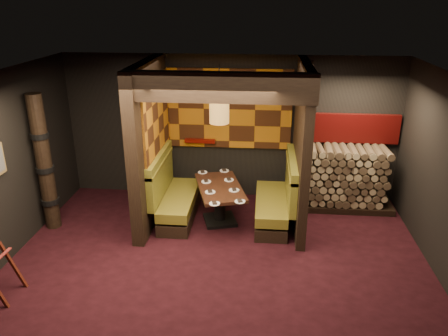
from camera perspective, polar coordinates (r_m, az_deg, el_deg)
floor at (r=6.75m, az=-1.04°, el=-13.31°), size 6.50×5.50×0.02m
ceiling at (r=5.63m, az=-1.23°, el=11.43°), size 6.50×5.50×0.02m
wall_back at (r=8.64m, az=0.89°, el=5.25°), size 6.50×0.02×2.85m
wall_front at (r=3.72m, az=-6.08°, el=-19.31°), size 6.50×0.02×2.85m
partition_left at (r=7.81m, az=-9.69°, el=3.15°), size 0.20×2.20×2.85m
partition_right at (r=7.63m, az=10.05°, el=2.69°), size 0.15×2.10×2.85m
header_beam at (r=6.36m, az=-0.73°, el=10.49°), size 2.85×0.18×0.44m
tapa_back_panel at (r=8.49m, az=0.71°, el=7.72°), size 2.40×0.06×1.55m
tapa_side_panel at (r=7.82m, az=-8.71°, el=6.49°), size 0.04×1.85×1.45m
lacquer_shelf at (r=8.67m, az=-3.14°, el=3.58°), size 0.60×0.12×0.07m
booth_bench_left at (r=8.10m, az=-6.57°, el=-3.80°), size 0.68×1.60×1.14m
booth_bench_right at (r=7.95m, az=6.95°, el=-4.33°), size 0.68×1.60×1.14m
dining_table at (r=7.84m, az=-0.54°, el=-3.94°), size 1.07×1.49×0.71m
place_settings at (r=7.74m, az=-0.55°, el=-2.30°), size 0.96×1.62×0.03m
pendant_lamp at (r=7.24m, az=-0.63°, el=7.63°), size 0.33×0.33×0.97m
totem_column at (r=8.01m, az=-22.41°, el=0.45°), size 0.31×0.31×2.40m
firewood_stack at (r=8.66m, az=15.90°, el=-1.28°), size 1.73×0.70×1.22m
mosaic_header at (r=8.68m, az=16.13°, el=5.01°), size 1.83×0.10×0.56m
bay_front_post at (r=7.89m, az=10.57°, el=3.27°), size 0.08×0.08×2.85m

